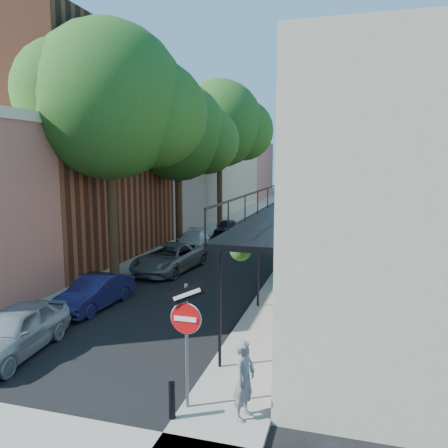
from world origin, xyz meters
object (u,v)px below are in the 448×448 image
Objects in this scene: parked_car_a at (13,331)px; parked_car_c at (170,258)px; sign_post at (186,324)px; oak_far at (226,126)px; parked_car_d at (192,242)px; oak_near at (120,105)px; pedestrian at (244,379)px; bollard at (172,400)px; parked_car_e at (226,227)px; oak_mid at (185,134)px; parked_car_b at (95,292)px.

parked_car_a reaches higher than parked_car_c.
oak_far is (-6.51, 26.30, 6.22)m from sign_post.
oak_far is 2.46× the size of parked_car_c.
oak_near is at bearing -103.48° from parked_car_d.
parked_car_d is 2.42× the size of pedestrian.
oak_near is at bearing 123.12° from bollard.
parked_car_d is at bearing -96.11° from parked_car_e.
oak_far reaches higher than oak_mid.
sign_post is at bearing 71.44° from bollard.
parked_car_e is at bearing 92.90° from parked_car_b.
parked_car_e is at bearing 29.51° from pedestrian.
oak_mid is 17.14m from parked_car_a.
oak_far is at bearing 29.48° from pedestrian.
pedestrian is (7.04, -16.16, 0.37)m from parked_car_d.
parked_car_c is 2.84× the size of pedestrian.
parked_car_d is 1.24× the size of parked_car_e.
oak_mid is at bearing -90.41° from oak_far.
oak_near reaches higher than parked_car_c.
oak_mid is 19.94m from pedestrian.
bollard is 0.17× the size of parked_car_c.
parked_car_e is at bearing 97.14° from parked_car_c.
oak_far reaches higher than parked_car_d.
pedestrian is at bearing -50.02° from oak_near.
oak_near is 8.01m from oak_mid.
oak_far is at bearing 87.16° from parked_car_d.
oak_near is 15.02m from parked_car_e.
oak_far is at bearing 101.38° from parked_car_c.
oak_far is 3.28× the size of parked_car_b.
sign_post is 1.67m from pedestrian.
sign_post is 12.57m from parked_car_c.
oak_near reaches higher than bollard.
parked_car_a is 7.18m from pedestrian.
parked_car_d is at bearing 94.27° from parked_car_b.
parked_car_a reaches higher than parked_car_e.
oak_near is 17.01m from oak_far.
oak_mid is 8.34m from parked_car_e.
parked_car_a is (-5.76, 1.37, -1.35)m from sign_post.
sign_post reaches higher than parked_car_d.
sign_post is at bearing -78.92° from parked_car_e.
parked_car_a is at bearing -85.73° from parked_car_b.
oak_mid reaches higher than parked_car_d.
sign_post reaches higher than parked_car_a.
pedestrian is (7.04, -5.52, 0.38)m from parked_car_b.
parked_car_e is at bearing 79.20° from parked_car_d.
parked_car_e is (-5.36, 22.35, -1.47)m from sign_post.
pedestrian is at bearing -17.44° from parked_car_a.
parked_car_c is (1.36, -5.91, -6.38)m from oak_mid.
sign_post is 0.90× the size of parked_car_e.
bollard is 0.19× the size of parked_car_d.
parked_car_a is 14.77m from parked_car_d.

